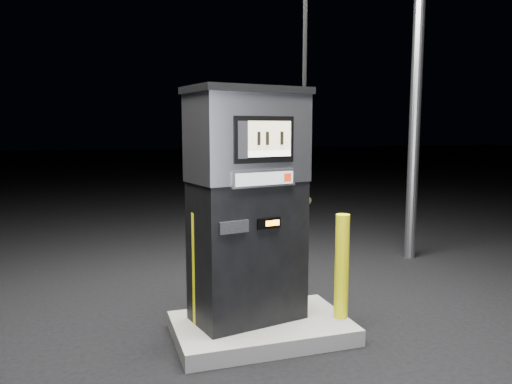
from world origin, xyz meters
name	(u,v)px	position (x,y,z in m)	size (l,w,h in m)	color
ground	(261,336)	(0.00, 0.00, 0.00)	(80.00, 80.00, 0.00)	black
pump_island	(261,328)	(0.00, 0.00, 0.07)	(1.60, 1.00, 0.15)	slate
fuel_dispenser	(248,203)	(-0.10, 0.10, 1.24)	(1.23, 0.83, 4.41)	black
bollard_left	(200,268)	(-0.55, 0.12, 0.66)	(0.14, 0.14, 1.03)	#F2F10D
bollard_right	(342,266)	(0.74, -0.14, 0.64)	(0.13, 0.13, 0.98)	#F2F10D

